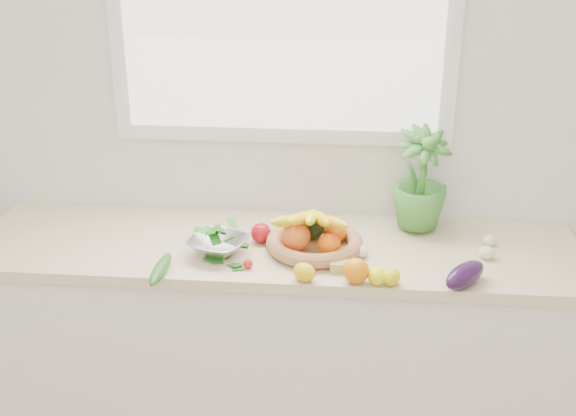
# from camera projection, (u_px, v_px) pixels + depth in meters

# --- Properties ---
(back_wall) EXTENTS (4.50, 0.02, 2.70)m
(back_wall) POSITION_uv_depth(u_px,v_px,m) (283.00, 103.00, 2.77)
(back_wall) COLOR white
(back_wall) RESTS_ON ground
(counter_cabinet) EXTENTS (2.20, 0.58, 0.86)m
(counter_cabinet) POSITION_uv_depth(u_px,v_px,m) (276.00, 350.00, 2.85)
(counter_cabinet) COLOR silver
(counter_cabinet) RESTS_ON ground
(countertop) EXTENTS (2.24, 0.62, 0.04)m
(countertop) POSITION_uv_depth(u_px,v_px,m) (275.00, 248.00, 2.67)
(countertop) COLOR beige
(countertop) RESTS_ON counter_cabinet
(orange_loose) EXTENTS (0.11, 0.11, 0.09)m
(orange_loose) POSITION_uv_depth(u_px,v_px,m) (356.00, 271.00, 2.37)
(orange_loose) COLOR orange
(orange_loose) RESTS_ON countertop
(lemon_a) EXTENTS (0.07, 0.09, 0.06)m
(lemon_a) POSITION_uv_depth(u_px,v_px,m) (377.00, 276.00, 2.37)
(lemon_a) COLOR yellow
(lemon_a) RESTS_ON countertop
(lemon_b) EXTENTS (0.08, 0.09, 0.06)m
(lemon_b) POSITION_uv_depth(u_px,v_px,m) (391.00, 277.00, 2.36)
(lemon_b) COLOR #D3CC0B
(lemon_b) RESTS_ON countertop
(lemon_c) EXTENTS (0.10, 0.10, 0.06)m
(lemon_c) POSITION_uv_depth(u_px,v_px,m) (304.00, 272.00, 2.39)
(lemon_c) COLOR yellow
(lemon_c) RESTS_ON countertop
(apple) EXTENTS (0.08, 0.08, 0.08)m
(apple) POSITION_uv_depth(u_px,v_px,m) (261.00, 233.00, 2.65)
(apple) COLOR #AA0D15
(apple) RESTS_ON countertop
(ginger) EXTENTS (0.11, 0.05, 0.04)m
(ginger) POSITION_uv_depth(u_px,v_px,m) (346.00, 267.00, 2.45)
(ginger) COLOR tan
(ginger) RESTS_ON countertop
(garlic_a) EXTENTS (0.06, 0.06, 0.05)m
(garlic_a) POSITION_uv_depth(u_px,v_px,m) (487.00, 253.00, 2.54)
(garlic_a) COLOR white
(garlic_a) RESTS_ON countertop
(garlic_b) EXTENTS (0.06, 0.06, 0.04)m
(garlic_b) POSITION_uv_depth(u_px,v_px,m) (489.00, 240.00, 2.64)
(garlic_b) COLOR beige
(garlic_b) RESTS_ON countertop
(garlic_c) EXTENTS (0.05, 0.05, 0.04)m
(garlic_c) POSITION_uv_depth(u_px,v_px,m) (361.00, 251.00, 2.55)
(garlic_c) COLOR silver
(garlic_c) RESTS_ON countertop
(eggplant) EXTENTS (0.18, 0.20, 0.08)m
(eggplant) POSITION_uv_depth(u_px,v_px,m) (465.00, 275.00, 2.36)
(eggplant) COLOR #280E35
(eggplant) RESTS_ON countertop
(cucumber) EXTENTS (0.05, 0.23, 0.04)m
(cucumber) POSITION_uv_depth(u_px,v_px,m) (161.00, 269.00, 2.43)
(cucumber) COLOR #1A591A
(cucumber) RESTS_ON countertop
(radish) EXTENTS (0.04, 0.04, 0.03)m
(radish) POSITION_uv_depth(u_px,v_px,m) (248.00, 264.00, 2.48)
(radish) COLOR red
(radish) RESTS_ON countertop
(potted_herb) EXTENTS (0.28, 0.28, 0.38)m
(potted_herb) POSITION_uv_depth(u_px,v_px,m) (420.00, 178.00, 2.70)
(potted_herb) COLOR #3D8631
(potted_herb) RESTS_ON countertop
(fruit_basket) EXTENTS (0.37, 0.37, 0.18)m
(fruit_basket) POSITION_uv_depth(u_px,v_px,m) (314.00, 237.00, 2.59)
(fruit_basket) COLOR #B27C4F
(fruit_basket) RESTS_ON countertop
(colander_with_spinach) EXTENTS (0.26, 0.26, 0.11)m
(colander_with_spinach) POSITION_uv_depth(u_px,v_px,m) (218.00, 240.00, 2.56)
(colander_with_spinach) COLOR white
(colander_with_spinach) RESTS_ON countertop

